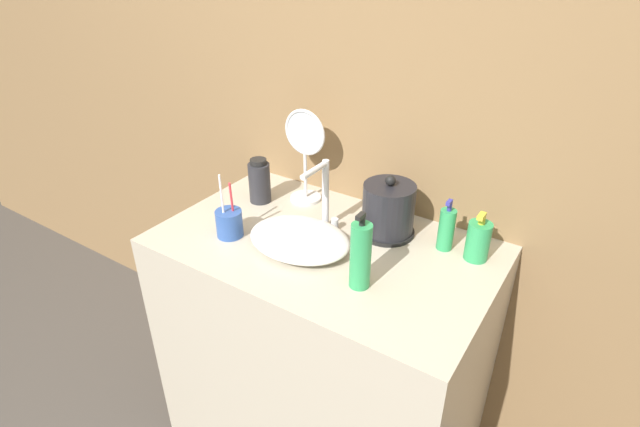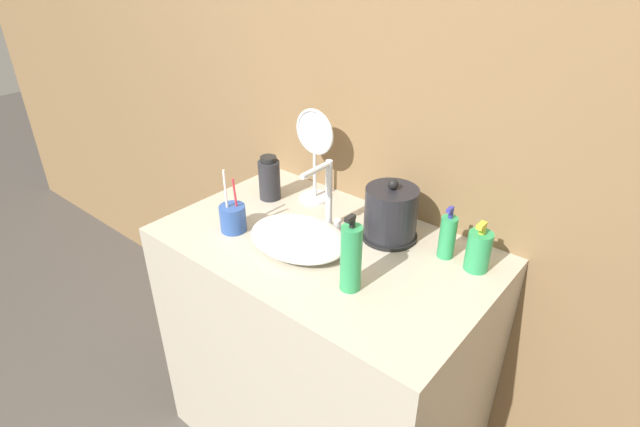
% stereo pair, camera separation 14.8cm
% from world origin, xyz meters
% --- Properties ---
extents(wall_back, '(6.00, 0.04, 2.60)m').
position_xyz_m(wall_back, '(0.00, 0.65, 1.30)').
color(wall_back, olive).
rests_on(wall_back, ground_plane).
extents(vanity_counter, '(1.03, 0.63, 0.90)m').
position_xyz_m(vanity_counter, '(0.00, 0.31, 0.45)').
color(vanity_counter, '#B7AD99').
rests_on(vanity_counter, ground_plane).
extents(sink_basin, '(0.32, 0.25, 0.06)m').
position_xyz_m(sink_basin, '(-0.05, 0.25, 0.93)').
color(sink_basin, white).
rests_on(sink_basin, vanity_counter).
extents(faucet, '(0.06, 0.14, 0.23)m').
position_xyz_m(faucet, '(-0.05, 0.39, 1.03)').
color(faucet, silver).
rests_on(faucet, vanity_counter).
extents(electric_kettle, '(0.17, 0.17, 0.20)m').
position_xyz_m(electric_kettle, '(0.13, 0.47, 0.98)').
color(electric_kettle, black).
rests_on(electric_kettle, vanity_counter).
extents(toothbrush_cup, '(0.08, 0.08, 0.21)m').
position_xyz_m(toothbrush_cup, '(-0.27, 0.19, 0.95)').
color(toothbrush_cup, '#2D519E').
rests_on(toothbrush_cup, vanity_counter).
extents(lotion_bottle, '(0.05, 0.05, 0.17)m').
position_xyz_m(lotion_bottle, '(0.32, 0.49, 0.97)').
color(lotion_bottle, '#2D9956').
rests_on(lotion_bottle, vanity_counter).
extents(shampoo_bottle, '(0.06, 0.06, 0.23)m').
position_xyz_m(shampoo_bottle, '(0.19, 0.19, 1.00)').
color(shampoo_bottle, '#2D9956').
rests_on(shampoo_bottle, vanity_counter).
extents(mouthwash_bottle, '(0.08, 0.08, 0.16)m').
position_xyz_m(mouthwash_bottle, '(-0.34, 0.42, 0.98)').
color(mouthwash_bottle, '#28282D').
rests_on(mouthwash_bottle, vanity_counter).
extents(hand_cream_bottle, '(0.07, 0.07, 0.15)m').
position_xyz_m(hand_cream_bottle, '(0.41, 0.49, 0.96)').
color(hand_cream_bottle, '#2D9956').
rests_on(hand_cream_bottle, vanity_counter).
extents(vanity_mirror, '(0.16, 0.11, 0.33)m').
position_xyz_m(vanity_mirror, '(-0.21, 0.52, 1.09)').
color(vanity_mirror, silver).
rests_on(vanity_mirror, vanity_counter).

